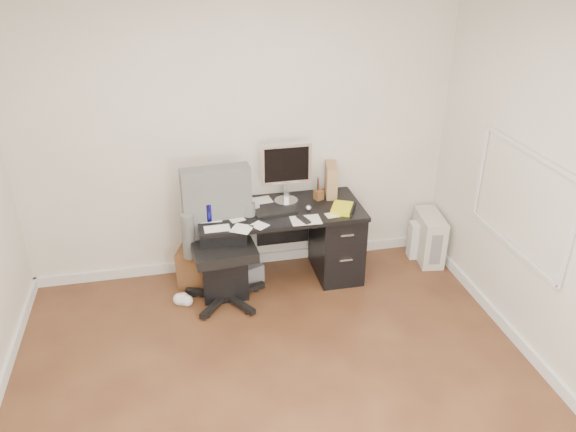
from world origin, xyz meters
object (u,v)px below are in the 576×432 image
Objects in this scene: pc_tower at (429,237)px; wicker_basket at (202,264)px; keyboard at (276,212)px; office_chair at (223,241)px; desk at (280,242)px; lcd_monitor at (286,173)px.

pc_tower is 2.28m from wicker_basket.
keyboard is 0.31× the size of office_chair.
pc_tower is at bearing -2.07° from keyboard.
keyboard reaches higher than wicker_basket.
desk is at bearing 18.37° from office_chair.
desk is 0.37m from keyboard.
lcd_monitor is 0.37m from keyboard.
keyboard is 0.99× the size of wicker_basket.
pc_tower is (1.46, -0.07, -0.79)m from lcd_monitor.
lcd_monitor is at bearing -174.81° from pc_tower.
lcd_monitor reaches higher than wicker_basket.
lcd_monitor reaches higher than keyboard.
desk is 0.78m from wicker_basket.
desk is 0.66m from lcd_monitor.
wicker_basket is at bearing 171.73° from desk.
wicker_basket is (-0.19, 0.34, -0.42)m from office_chair.
desk is 0.64m from office_chair.
wicker_basket is at bearing 158.10° from keyboard.
wicker_basket is (-2.28, 0.05, -0.05)m from pc_tower.
office_chair is 0.57m from wicker_basket.
lcd_monitor reaches higher than desk.
wicker_basket is (-0.74, 0.11, -0.21)m from desk.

